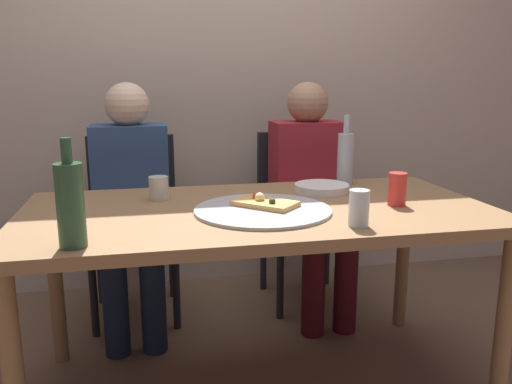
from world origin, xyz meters
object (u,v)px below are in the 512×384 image
Objects in this scene: pizza_slice_last at (265,203)px; wine_bottle at (346,157)px; tumbler_far at (159,188)px; soda_can at (397,189)px; dining_table at (259,226)px; guest_in_beanie at (311,188)px; chair_right at (302,205)px; guest_in_sweater at (131,196)px; pizza_tray at (262,210)px; chair_left at (133,214)px; tumbler_near at (359,208)px; plate_stack at (322,188)px; beer_bottle at (70,204)px.

pizza_slice_last is 0.59m from wine_bottle.
soda_can is (0.86, -0.28, 0.02)m from tumbler_far.
guest_in_beanie reaches higher than dining_table.
tumbler_far is 1.03m from chair_right.
chair_right is at bearing -90.00° from guest_in_beanie.
soda_can is at bearing 142.38° from guest_in_sweater.
pizza_tray is at bearing 122.21° from guest_in_sweater.
dining_table is 0.53m from soda_can.
chair_left is at bearing 152.77° from wine_bottle.
wine_bottle is 0.39m from guest_in_beanie.
chair_left is 1.00× the size of chair_right.
pizza_tray is 0.64m from wine_bottle.
chair_left reaches higher than tumbler_near.
pizza_slice_last is at bearing 64.69° from chair_right.
tumbler_far is at bearing -170.23° from wine_bottle.
plate_stack is at bearing 148.91° from guest_in_sweater.
plate_stack is at bearing 141.47° from chair_left.
pizza_tray is 5.40× the size of tumbler_far.
pizza_slice_last is 0.37m from tumbler_near.
wine_bottle is 1.27m from beer_bottle.
plate_stack is at bearing 76.90° from guest_in_beanie.
tumbler_far is at bearing 65.07° from beer_bottle.
beer_bottle is 2.60× the size of tumbler_near.
tumbler_near is at bearing -107.85° from wine_bottle.
wine_bottle is at bearing 32.44° from beer_bottle.
tumbler_near reaches higher than dining_table.
pizza_slice_last is at bearing 60.13° from guest_in_beanie.
wine_bottle is 3.38× the size of tumbler_far.
tumbler_far is at bearing 161.90° from soda_can.
beer_bottle is at bearing -155.92° from pizza_tray.
dining_table is at bearing -147.09° from plate_stack.
pizza_tray is 0.36m from tumbler_near.
soda_can is (0.49, -0.05, 0.04)m from pizza_slice_last.
wine_bottle reaches higher than pizza_tray.
guest_in_sweater is at bearing 122.21° from pizza_tray.
soda_can is 0.77m from guest_in_beanie.
wine_bottle reaches higher than soda_can.
beer_bottle is (-0.60, -0.34, 0.20)m from dining_table.
pizza_slice_last reaches higher than plate_stack.
pizza_slice_last is 0.82× the size of wine_bottle.
plate_stack is 0.67m from chair_right.
chair_left is at bearing 100.90° from tumbler_far.
plate_stack is (0.05, 0.51, -0.04)m from tumbler_near.
pizza_slice_last is at bearing 174.58° from soda_can.
pizza_slice_last is at bearing -141.63° from plate_stack.
plate_stack is (0.66, 0.00, -0.03)m from tumbler_far.
beer_bottle is (-1.07, -0.68, 0.01)m from wine_bottle.
tumbler_far is 0.10× the size of chair_right.
tumbler_near is 1.01m from guest_in_beanie.
beer_bottle is 1.22m from chair_left.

